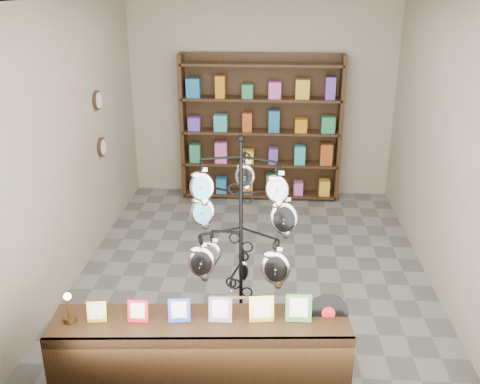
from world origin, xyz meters
name	(u,v)px	position (x,y,z in m)	size (l,w,h in m)	color
ground	(254,266)	(0.00, 0.00, 0.00)	(5.00, 5.00, 0.00)	slate
room_envelope	(255,113)	(0.00, 0.00, 1.85)	(5.00, 5.00, 5.00)	#A99D88
display_tree	(241,228)	(-0.06, -1.39, 1.15)	(1.02, 0.88, 1.99)	black
front_shelf	(201,351)	(-0.35, -1.98, 0.30)	(2.45, 0.67, 0.86)	black
back_shelving	(261,133)	(0.00, 2.30, 1.03)	(2.42, 0.36, 2.20)	black
wall_clocks	(100,124)	(-1.97, 0.80, 1.50)	(0.03, 0.24, 0.84)	black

